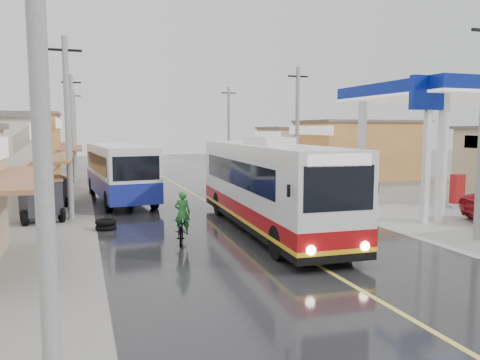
# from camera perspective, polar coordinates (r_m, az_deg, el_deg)

# --- Properties ---
(ground) EXTENTS (120.00, 120.00, 0.00)m
(ground) POSITION_cam_1_polar(r_m,az_deg,el_deg) (15.06, 7.61, -9.30)
(ground) COLOR slate
(ground) RESTS_ON ground
(road) EXTENTS (12.00, 90.00, 0.02)m
(road) POSITION_cam_1_polar(r_m,az_deg,el_deg) (29.00, -5.68, -1.72)
(road) COLOR black
(road) RESTS_ON ground
(centre_line) EXTENTS (0.15, 90.00, 0.01)m
(centre_line) POSITION_cam_1_polar(r_m,az_deg,el_deg) (29.00, -5.68, -1.69)
(centre_line) COLOR #D8CC4C
(centre_line) RESTS_ON road
(shopfronts_right) EXTENTS (11.00, 44.00, 4.80)m
(shopfronts_right) POSITION_cam_1_polar(r_m,az_deg,el_deg) (33.20, 21.75, -1.14)
(shopfronts_right) COLOR #B4AB9D
(shopfronts_right) RESTS_ON ground
(utility_poles_left) EXTENTS (1.60, 50.00, 8.00)m
(utility_poles_left) POSITION_cam_1_polar(r_m,az_deg,el_deg) (29.26, -19.62, -2.00)
(utility_poles_left) COLOR gray
(utility_poles_left) RESTS_ON ground
(utility_poles_right) EXTENTS (1.60, 36.00, 8.00)m
(utility_poles_right) POSITION_cam_1_polar(r_m,az_deg,el_deg) (31.32, 6.89, -1.16)
(utility_poles_right) COLOR gray
(utility_poles_right) RESTS_ON ground
(coach_bus) EXTENTS (3.17, 11.94, 3.70)m
(coach_bus) POSITION_cam_1_polar(r_m,az_deg,el_deg) (18.49, 3.31, -0.71)
(coach_bus) COLOR silver
(coach_bus) RESTS_ON road
(second_bus) EXTENTS (3.34, 9.53, 3.10)m
(second_bus) POSITION_cam_1_polar(r_m,az_deg,el_deg) (26.83, -14.46, 1.04)
(second_bus) COLOR silver
(second_bus) RESTS_ON road
(cyclist) EXTENTS (1.00, 1.83, 1.88)m
(cyclist) POSITION_cam_1_polar(r_m,az_deg,el_deg) (16.65, -7.12, -5.60)
(cyclist) COLOR black
(cyclist) RESTS_ON ground
(tricycle_near) EXTENTS (2.39, 2.69, 1.89)m
(tricycle_near) POSITION_cam_1_polar(r_m,az_deg,el_deg) (22.27, -23.50, -1.85)
(tricycle_near) COLOR #26262D
(tricycle_near) RESTS_ON ground
(tricycle_far) EXTENTS (1.77, 2.12, 1.55)m
(tricycle_far) POSITION_cam_1_polar(r_m,az_deg,el_deg) (26.37, -22.04, -1.02)
(tricycle_far) COLOR #26262D
(tricycle_far) RESTS_ON ground
(tyre_stack) EXTENTS (0.84, 0.84, 0.43)m
(tyre_stack) POSITION_cam_1_polar(r_m,az_deg,el_deg) (19.52, -16.03, -5.24)
(tyre_stack) COLOR black
(tyre_stack) RESTS_ON ground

